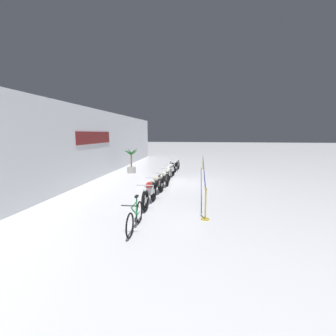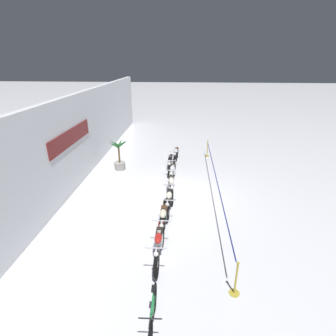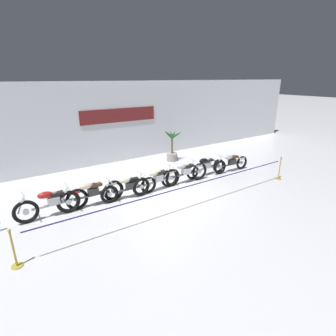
# 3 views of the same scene
# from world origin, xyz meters

# --- Properties ---
(ground_plane) EXTENTS (120.00, 120.00, 0.00)m
(ground_plane) POSITION_xyz_m (0.00, 0.00, 0.00)
(ground_plane) COLOR silver
(back_wall) EXTENTS (28.00, 0.29, 4.20)m
(back_wall) POSITION_xyz_m (0.00, 5.12, 2.10)
(back_wall) COLOR white
(back_wall) RESTS_ON ground
(motorcycle_red_0) EXTENTS (2.37, 0.62, 0.97)m
(motorcycle_red_0) POSITION_xyz_m (-3.99, 0.66, 0.48)
(motorcycle_red_0) COLOR black
(motorcycle_red_0) RESTS_ON ground
(motorcycle_cream_1) EXTENTS (2.42, 0.62, 0.98)m
(motorcycle_cream_1) POSITION_xyz_m (-2.68, 0.63, 0.48)
(motorcycle_cream_1) COLOR black
(motorcycle_cream_1) RESTS_ON ground
(motorcycle_cream_2) EXTENTS (2.29, 0.62, 0.92)m
(motorcycle_cream_2) POSITION_xyz_m (-1.27, 0.51, 0.45)
(motorcycle_cream_2) COLOR black
(motorcycle_cream_2) RESTS_ON ground
(motorcycle_cream_3) EXTENTS (2.31, 0.62, 0.95)m
(motorcycle_cream_3) POSITION_xyz_m (-0.04, 0.50, 0.47)
(motorcycle_cream_3) COLOR black
(motorcycle_cream_3) RESTS_ON ground
(motorcycle_silver_4) EXTENTS (2.36, 0.62, 0.97)m
(motorcycle_silver_4) POSITION_xyz_m (1.36, 0.51, 0.49)
(motorcycle_silver_4) COLOR black
(motorcycle_silver_4) RESTS_ON ground
(motorcycle_black_5) EXTENTS (2.25, 0.62, 0.91)m
(motorcycle_black_5) POSITION_xyz_m (2.74, 0.72, 0.46)
(motorcycle_black_5) COLOR black
(motorcycle_black_5) RESTS_ON ground
(motorcycle_silver_6) EXTENTS (2.09, 0.62, 0.92)m
(motorcycle_silver_6) POSITION_xyz_m (4.14, 0.46, 0.45)
(motorcycle_silver_6) COLOR black
(motorcycle_silver_6) RESTS_ON ground
(bicycle) EXTENTS (1.70, 0.48, 0.95)m
(bicycle) POSITION_xyz_m (-6.33, 0.56, 0.37)
(bicycle) COLOR black
(bicycle) RESTS_ON ground
(potted_palm_left_of_row) EXTENTS (1.13, 1.09, 1.81)m
(potted_palm_left_of_row) POSITION_xyz_m (2.76, 3.51, 0.72)
(potted_palm_left_of_row) COLOR gray
(potted_palm_left_of_row) RESTS_ON ground
(stanchion_far_left) EXTENTS (10.39, 0.28, 1.05)m
(stanchion_far_left) POSITION_xyz_m (-1.46, -1.46, 0.74)
(stanchion_far_left) COLOR gold
(stanchion_far_left) RESTS_ON ground
(stanchion_mid_left) EXTENTS (0.28, 0.28, 1.05)m
(stanchion_mid_left) POSITION_xyz_m (5.19, -1.46, 0.36)
(stanchion_mid_left) COLOR gold
(stanchion_mid_left) RESTS_ON ground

